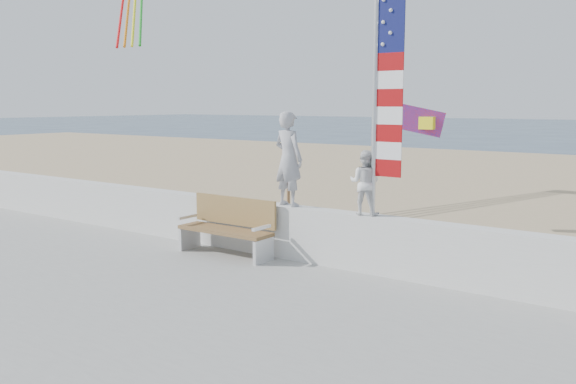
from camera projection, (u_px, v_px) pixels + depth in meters
name	position (u px, v px, depth m)	size (l,w,h in m)	color
ground	(206.00, 296.00, 8.99)	(220.00, 220.00, 0.00)	#2A4055
sand	(438.00, 208.00, 16.25)	(90.00, 40.00, 0.08)	tan
seawall	(285.00, 231.00, 10.51)	(30.00, 0.35, 0.90)	silver
adult	(288.00, 159.00, 10.29)	(0.59, 0.38, 1.60)	#A1A1A6
child	(365.00, 183.00, 9.50)	(0.49, 0.38, 1.01)	white
bench	(228.00, 226.00, 10.66)	(1.80, 0.57, 1.00)	brown
flag	(383.00, 91.00, 9.14)	(0.50, 0.08, 3.50)	silver
parafoil_kite	(421.00, 121.00, 12.92)	(1.06, 0.66, 0.71)	#FD211C
sign	(288.00, 194.00, 12.61)	(0.32, 0.07, 1.46)	olive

